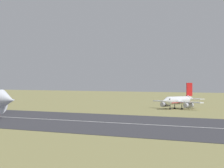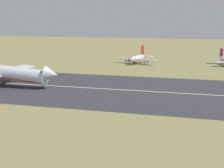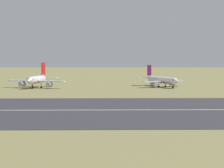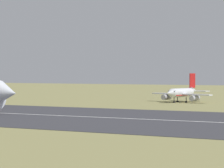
# 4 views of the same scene
# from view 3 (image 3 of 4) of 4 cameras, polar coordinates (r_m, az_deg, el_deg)

# --- Properties ---
(runway_strip) EXTENTS (466.15, 53.78, 0.06)m
(runway_strip) POSITION_cam_3_polar(r_m,az_deg,el_deg) (106.59, 5.96, -3.39)
(runway_strip) COLOR #333338
(runway_strip) RESTS_ON ground_plane
(runway_centreline) EXTENTS (419.53, 0.70, 0.01)m
(runway_centreline) POSITION_cam_3_polar(r_m,az_deg,el_deg) (106.58, 5.96, -3.37)
(runway_centreline) COLOR silver
(runway_centreline) RESTS_ON runway_strip
(airplane_parked_west) EXTENTS (18.78, 23.14, 8.60)m
(airplane_parked_west) POSITION_cam_3_polar(r_m,az_deg,el_deg) (176.79, 6.52, 0.49)
(airplane_parked_west) COLOR silver
(airplane_parked_west) RESTS_ON ground_plane
(airplane_parked_centre) EXTENTS (23.13, 17.99, 9.82)m
(airplane_parked_centre) POSITION_cam_3_polar(r_m,az_deg,el_deg) (173.24, -9.78, 0.53)
(airplane_parked_centre) COLOR silver
(airplane_parked_centre) RESTS_ON ground_plane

